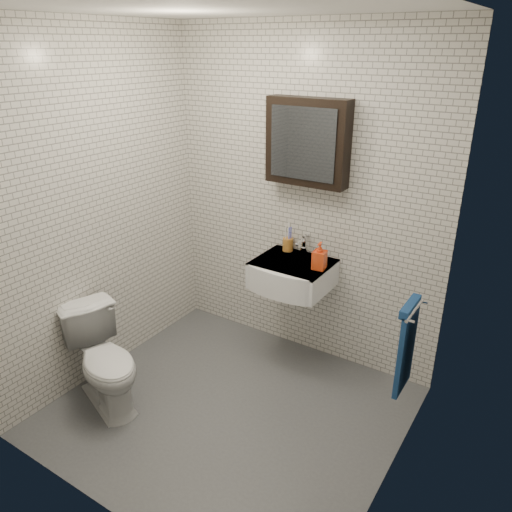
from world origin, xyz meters
name	(u,v)px	position (x,y,z in m)	size (l,w,h in m)	color
ground	(229,410)	(0.00, 0.00, 0.01)	(2.20, 2.00, 0.01)	#4E5256
room_shell	(223,207)	(0.00, 0.00, 1.47)	(2.22, 2.02, 2.51)	silver
washbasin	(290,275)	(0.05, 0.73, 0.76)	(0.55, 0.50, 0.20)	white
faucet	(303,246)	(0.05, 0.93, 0.92)	(0.06, 0.20, 0.15)	silver
mirror_cabinet	(307,142)	(0.05, 0.93, 1.70)	(0.60, 0.15, 0.60)	black
towel_rail	(407,343)	(1.04, 0.35, 0.72)	(0.09, 0.30, 0.58)	silver
toothbrush_cup	(288,244)	(-0.09, 0.94, 0.91)	(0.09, 0.09, 0.22)	#AF732B
soap_bottle	(320,256)	(0.27, 0.76, 0.95)	(0.09, 0.09, 0.20)	orange
toilet	(105,360)	(-0.77, -0.37, 0.34)	(0.38, 0.67, 0.69)	white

